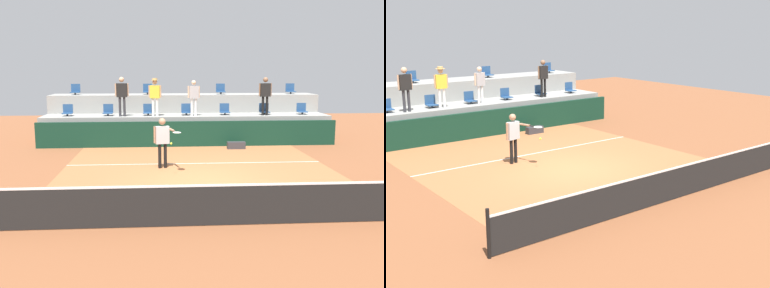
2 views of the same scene
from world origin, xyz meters
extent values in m
plane|color=brown|center=(0.00, 0.00, 0.00)|extent=(40.00, 40.00, 0.00)
cube|color=#A36038|center=(0.00, 1.00, 0.00)|extent=(9.00, 10.00, 0.01)
cube|color=silver|center=(0.00, 2.40, 0.01)|extent=(9.00, 0.06, 0.00)
cube|color=black|center=(0.00, -4.00, 0.46)|extent=(10.40, 0.01, 0.87)
cube|color=white|center=(0.00, -4.00, 0.89)|extent=(10.40, 0.02, 0.05)
cube|color=#0F3323|center=(0.00, 6.00, 0.55)|extent=(13.00, 0.16, 1.10)
cube|color=gray|center=(0.00, 7.30, 0.62)|extent=(13.00, 1.80, 1.25)
cube|color=gray|center=(0.00, 9.10, 1.05)|extent=(13.00, 1.80, 2.10)
cylinder|color=#2D2D33|center=(-5.37, 7.15, 1.30)|extent=(0.08, 0.08, 0.10)
cube|color=navy|center=(-5.37, 7.15, 1.37)|extent=(0.44, 0.40, 0.04)
cube|color=navy|center=(-5.37, 7.33, 1.58)|extent=(0.44, 0.04, 0.38)
cylinder|color=#2D2D33|center=(-3.57, 7.15, 1.30)|extent=(0.08, 0.08, 0.10)
cube|color=navy|center=(-3.57, 7.15, 1.37)|extent=(0.44, 0.40, 0.04)
cube|color=navy|center=(-3.57, 7.33, 1.58)|extent=(0.44, 0.04, 0.38)
cylinder|color=#2D2D33|center=(-1.76, 7.15, 1.30)|extent=(0.08, 0.08, 0.10)
cube|color=navy|center=(-1.76, 7.15, 1.37)|extent=(0.44, 0.40, 0.04)
cube|color=navy|center=(-1.76, 7.33, 1.58)|extent=(0.44, 0.04, 0.38)
cylinder|color=#2D2D33|center=(-0.03, 7.15, 1.30)|extent=(0.08, 0.08, 0.10)
cube|color=navy|center=(-0.03, 7.15, 1.37)|extent=(0.44, 0.40, 0.04)
cube|color=navy|center=(-0.03, 7.33, 1.58)|extent=(0.44, 0.04, 0.38)
cylinder|color=#2D2D33|center=(1.75, 7.15, 1.30)|extent=(0.08, 0.08, 0.10)
cube|color=navy|center=(1.75, 7.15, 1.37)|extent=(0.44, 0.40, 0.04)
cube|color=navy|center=(1.75, 7.33, 1.58)|extent=(0.44, 0.04, 0.38)
cylinder|color=#2D2D33|center=(3.60, 7.15, 1.30)|extent=(0.08, 0.08, 0.10)
cube|color=navy|center=(3.60, 7.15, 1.37)|extent=(0.44, 0.40, 0.04)
cube|color=navy|center=(3.60, 7.33, 1.58)|extent=(0.44, 0.04, 0.38)
cylinder|color=#2D2D33|center=(5.38, 7.15, 1.30)|extent=(0.08, 0.08, 0.10)
cube|color=navy|center=(5.38, 7.15, 1.37)|extent=(0.44, 0.40, 0.04)
cube|color=navy|center=(5.38, 7.33, 1.58)|extent=(0.44, 0.04, 0.38)
cylinder|color=#2D2D33|center=(-5.31, 8.95, 2.15)|extent=(0.08, 0.08, 0.10)
cube|color=navy|center=(-5.31, 8.95, 2.22)|extent=(0.44, 0.40, 0.04)
cube|color=navy|center=(-5.31, 9.13, 2.43)|extent=(0.44, 0.04, 0.38)
cylinder|color=#2D2D33|center=(-1.82, 8.95, 2.15)|extent=(0.08, 0.08, 0.10)
cube|color=navy|center=(-1.82, 8.95, 2.22)|extent=(0.44, 0.40, 0.04)
cube|color=navy|center=(-1.82, 9.13, 2.43)|extent=(0.44, 0.04, 0.38)
cylinder|color=#2D2D33|center=(1.80, 8.95, 2.15)|extent=(0.08, 0.08, 0.10)
cube|color=navy|center=(1.80, 8.95, 2.22)|extent=(0.44, 0.40, 0.04)
cube|color=navy|center=(1.80, 9.13, 2.43)|extent=(0.44, 0.04, 0.38)
cylinder|color=#2D2D33|center=(5.34, 8.95, 2.15)|extent=(0.08, 0.08, 0.10)
cube|color=navy|center=(5.34, 8.95, 2.22)|extent=(0.44, 0.40, 0.04)
cube|color=navy|center=(5.34, 9.13, 2.43)|extent=(0.44, 0.04, 0.38)
cylinder|color=black|center=(-1.26, 1.75, 0.42)|extent=(0.13, 0.13, 0.84)
cylinder|color=black|center=(-1.07, 1.79, 0.42)|extent=(0.13, 0.13, 0.84)
cube|color=#B2B2B7|center=(-1.16, 1.77, 1.13)|extent=(0.48, 0.28, 0.59)
sphere|color=#A87A5B|center=(-1.16, 1.77, 1.59)|extent=(0.27, 0.27, 0.23)
cylinder|color=#A87A5B|center=(-1.42, 1.71, 1.15)|extent=(0.08, 0.08, 0.56)
cylinder|color=#A87A5B|center=(-0.85, 1.57, 1.33)|extent=(0.19, 0.53, 0.07)
cylinder|color=black|center=(-0.77, 1.21, 1.33)|extent=(0.09, 0.26, 0.04)
ellipsoid|color=silver|center=(-0.70, 0.94, 1.33)|extent=(0.33, 0.37, 0.03)
cylinder|color=#2D2D33|center=(-2.99, 6.84, 1.68)|extent=(0.12, 0.12, 0.85)
cylinder|color=#2D2D33|center=(-2.80, 6.86, 1.68)|extent=(0.12, 0.12, 0.85)
cube|color=black|center=(-2.90, 6.85, 2.41)|extent=(0.48, 0.24, 0.61)
sphere|color=tan|center=(-2.90, 6.85, 2.87)|extent=(0.26, 0.26, 0.23)
cylinder|color=tan|center=(-3.16, 6.82, 2.42)|extent=(0.08, 0.08, 0.57)
cylinder|color=tan|center=(-2.63, 6.88, 2.42)|extent=(0.08, 0.08, 0.57)
cylinder|color=white|center=(-1.53, 6.86, 1.65)|extent=(0.12, 0.12, 0.80)
cylinder|color=white|center=(-1.35, 6.84, 1.65)|extent=(0.12, 0.12, 0.80)
cube|color=yellow|center=(-1.44, 6.85, 2.33)|extent=(0.45, 0.23, 0.57)
sphere|color=tan|center=(-1.44, 6.85, 2.77)|extent=(0.24, 0.24, 0.22)
cylinder|color=tan|center=(-1.69, 6.88, 2.35)|extent=(0.08, 0.08, 0.53)
cylinder|color=tan|center=(-1.19, 6.82, 2.35)|extent=(0.08, 0.08, 0.53)
cylinder|color=tan|center=(-1.44, 6.85, 2.84)|extent=(0.43, 0.43, 0.01)
cylinder|color=tan|center=(-1.44, 6.85, 2.89)|extent=(0.25, 0.25, 0.09)
cylinder|color=white|center=(0.20, 6.83, 1.64)|extent=(0.13, 0.13, 0.78)
cylinder|color=white|center=(0.37, 6.87, 1.64)|extent=(0.13, 0.13, 0.78)
cube|color=#B2B2B7|center=(0.29, 6.85, 2.31)|extent=(0.45, 0.26, 0.55)
sphere|color=beige|center=(0.29, 6.85, 2.73)|extent=(0.25, 0.25, 0.21)
cylinder|color=beige|center=(0.05, 6.80, 2.32)|extent=(0.08, 0.08, 0.52)
cylinder|color=beige|center=(0.53, 6.90, 2.32)|extent=(0.08, 0.08, 0.52)
cylinder|color=black|center=(3.44, 6.84, 1.67)|extent=(0.12, 0.12, 0.85)
cylinder|color=black|center=(3.63, 6.86, 1.67)|extent=(0.12, 0.12, 0.85)
cube|color=black|center=(3.53, 6.85, 2.40)|extent=(0.48, 0.23, 0.60)
sphere|color=#846047|center=(3.53, 6.85, 2.86)|extent=(0.25, 0.25, 0.23)
cylinder|color=#846047|center=(3.27, 6.82, 2.41)|extent=(0.08, 0.08, 0.56)
cylinder|color=#846047|center=(3.79, 6.88, 2.41)|extent=(0.08, 0.08, 0.56)
sphere|color=#CCE033|center=(-0.90, 0.51, 1.05)|extent=(0.07, 0.07, 0.07)
cube|color=#333338|center=(1.96, 5.25, 0.15)|extent=(0.76, 0.28, 0.30)
camera|label=1|loc=(-1.25, -13.00, 3.29)|focal=41.55mm
camera|label=2|loc=(-9.52, -12.43, 4.67)|focal=46.77mm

